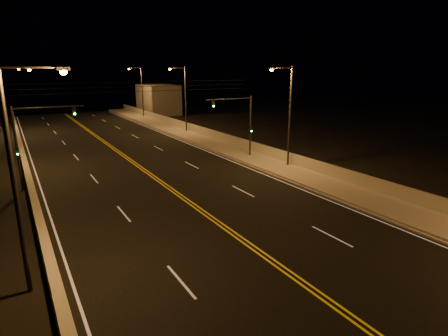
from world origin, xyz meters
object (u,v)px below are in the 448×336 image
streetlight_2 (184,95)px  streetlight_5 (9,113)px  traffic_signal_left (30,137)px  streetlight_4 (20,167)px  streetlight_3 (141,89)px  traffic_signal_right (242,120)px  streetlight_1 (288,111)px  streetlight_6 (6,96)px

streetlight_2 → streetlight_5: 24.65m
traffic_signal_left → streetlight_4: bearing=-94.1°
streetlight_4 → streetlight_3: bearing=67.5°
streetlight_3 → traffic_signal_right: size_ratio=1.45×
streetlight_5 → traffic_signal_left: bearing=-78.2°
streetlight_2 → traffic_signal_right: size_ratio=1.45×
streetlight_2 → streetlight_5: size_ratio=1.00×
streetlight_1 → traffic_signal_left: size_ratio=1.45×
traffic_signal_right → traffic_signal_left: 18.84m
streetlight_6 → streetlight_3: bearing=22.4°
streetlight_5 → streetlight_6: same height
streetlight_5 → streetlight_2: bearing=29.6°
streetlight_2 → streetlight_5: same height
streetlight_3 → traffic_signal_left: streetlight_3 is taller
streetlight_6 → traffic_signal_right: bearing=-54.4°
streetlight_4 → traffic_signal_right: streetlight_4 is taller
streetlight_2 → streetlight_5: (-21.44, -12.17, 0.00)m
streetlight_1 → streetlight_5: size_ratio=1.00×
streetlight_6 → traffic_signal_left: streetlight_6 is taller
streetlight_5 → traffic_signal_right: bearing=-14.9°
streetlight_4 → traffic_signal_right: 25.13m
streetlight_5 → traffic_signal_left: streetlight_5 is taller
streetlight_1 → streetlight_2: 22.54m
streetlight_1 → streetlight_2: size_ratio=1.00×
traffic_signal_left → streetlight_1: bearing=-14.0°
streetlight_1 → streetlight_5: same height
streetlight_6 → streetlight_4: bearing=-90.0°
streetlight_2 → streetlight_4: size_ratio=1.00×
streetlight_1 → streetlight_6: same height
streetlight_1 → streetlight_6: (-21.44, 32.91, 0.00)m
streetlight_4 → streetlight_5: 20.53m
streetlight_2 → streetlight_6: same height
streetlight_2 → streetlight_3: (0.00, 19.19, 0.00)m
streetlight_2 → streetlight_3: 19.19m
streetlight_6 → traffic_signal_left: size_ratio=1.45×
streetlight_6 → traffic_signal_left: bearing=-87.7°
streetlight_3 → streetlight_4: 56.14m
streetlight_3 → streetlight_4: bearing=-112.5°
streetlight_5 → streetlight_6: (0.00, 22.53, 0.00)m
streetlight_4 → streetlight_5: (0.00, 20.53, 0.00)m
streetlight_6 → traffic_signal_right: size_ratio=1.45×
streetlight_6 → streetlight_2: bearing=-25.8°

